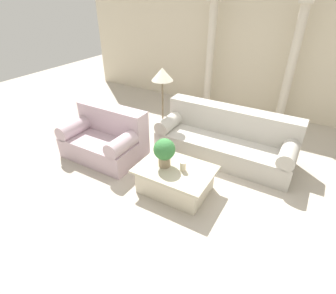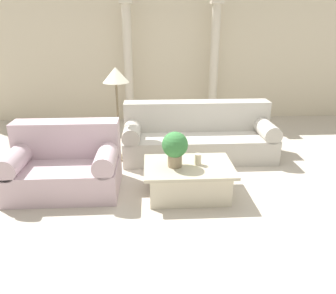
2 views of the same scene
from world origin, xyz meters
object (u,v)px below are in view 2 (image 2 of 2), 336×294
Objects in this scene: floor_lamp at (116,81)px; coffee_table at (188,179)px; sofa_long at (198,136)px; loveseat at (65,164)px; potted_plant at (175,147)px.

coffee_table is at bearing -51.84° from floor_lamp.
floor_lamp is at bearing -175.76° from sofa_long.
potted_plant is (1.46, -0.29, 0.33)m from loveseat.
coffee_table is 1.96m from floor_lamp.
sofa_long is 2.16× the size of coffee_table.
floor_lamp reaches higher than potted_plant.
potted_plant is 1.65m from floor_lamp.
coffee_table is (1.65, -0.28, -0.15)m from loveseat.
coffee_table is (-0.32, -1.38, -0.14)m from sofa_long.
loveseat reaches higher than coffee_table.
loveseat reaches higher than potted_plant.
sofa_long is 1.73× the size of loveseat.
floor_lamp reaches higher than sofa_long.
sofa_long is at bearing 70.23° from potted_plant.
floor_lamp reaches higher than coffee_table.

